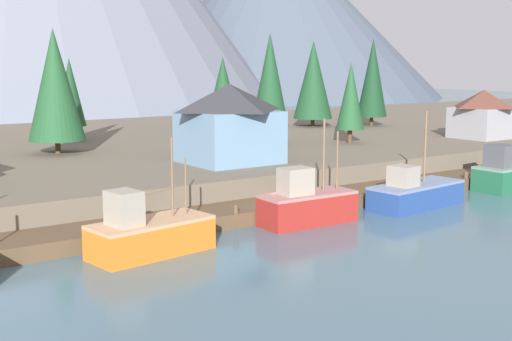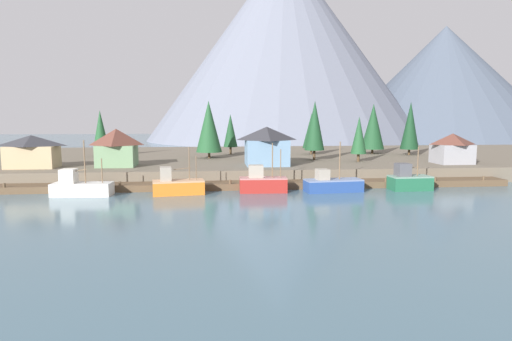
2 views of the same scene
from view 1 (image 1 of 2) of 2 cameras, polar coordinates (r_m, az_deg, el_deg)
ground_plane at (r=64.37m, az=-8.47°, el=-1.28°), size 400.00×400.00×1.00m
dock at (r=49.04m, az=1.05°, el=-3.25°), size 80.00×4.00×1.60m
shoreline_bank at (r=74.91m, az=-12.64°, el=1.41°), size 400.00×56.00×2.50m
mountain_central_peak at (r=226.08m, az=1.63°, el=13.20°), size 107.53×107.53×54.32m
fishing_boat_orange at (r=39.52m, az=-9.07°, el=-5.29°), size 7.49×3.99×6.72m
fishing_boat_red at (r=46.48m, az=4.25°, el=-2.87°), size 6.92×2.89×7.19m
fishing_boat_blue at (r=53.20m, az=13.25°, el=-1.87°), size 8.63×3.88×7.33m
fishing_boat_green at (r=62.56m, az=20.29°, el=-0.29°), size 6.12×3.32×6.48m
house_blue at (r=57.66m, az=-2.26°, el=4.06°), size 7.60×7.24×6.71m
house_grey at (r=80.85m, az=18.60°, el=4.58°), size 6.33×5.76×5.44m
conifer_near_right at (r=72.13m, az=7.98°, el=6.21°), size 2.97×2.97×8.48m
conifer_mid_left at (r=82.14m, az=-2.80°, el=6.85°), size 3.95×3.95×9.19m
conifer_mid_right at (r=92.43m, az=9.79°, el=7.71°), size 4.00×4.00×11.65m
conifer_back_left at (r=76.24m, az=-15.38°, el=6.38°), size 3.19×3.19×9.00m
conifer_back_right at (r=65.82m, az=-16.57°, el=6.94°), size 5.26×5.26×11.62m
conifer_centre at (r=70.35m, az=1.19°, el=7.65°), size 3.89×3.89×11.51m
conifer_far_left at (r=90.80m, az=4.84°, el=7.62°), size 5.21×5.21×11.31m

